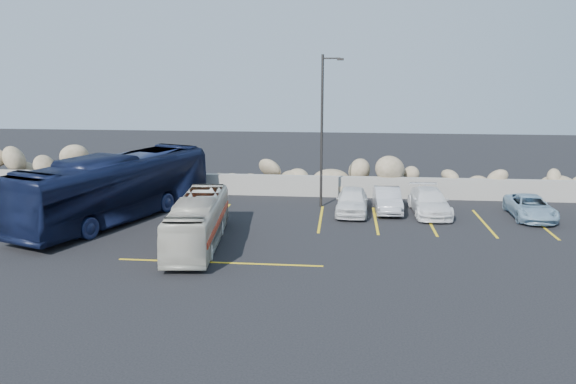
# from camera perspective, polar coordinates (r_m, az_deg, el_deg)

# --- Properties ---
(ground) EXTENTS (90.00, 90.00, 0.00)m
(ground) POSITION_cam_1_polar(r_m,az_deg,el_deg) (21.53, -4.48, -7.44)
(ground) COLOR black
(ground) RESTS_ON ground
(seawall) EXTENTS (60.00, 0.40, 1.20)m
(seawall) POSITION_cam_1_polar(r_m,az_deg,el_deg) (32.82, -0.81, 0.68)
(seawall) COLOR gray
(seawall) RESTS_ON ground
(riprap_pile) EXTENTS (54.00, 2.80, 2.60)m
(riprap_pile) POSITION_cam_1_polar(r_m,az_deg,el_deg) (33.85, -0.58, 2.26)
(riprap_pile) COLOR #8F7F5D
(riprap_pile) RESTS_ON ground
(parking_lines) EXTENTS (18.16, 9.36, 0.01)m
(parking_lines) POSITION_cam_1_polar(r_m,az_deg,el_deg) (26.53, 7.62, -3.63)
(parking_lines) COLOR gold
(parking_lines) RESTS_ON ground
(lamppost) EXTENTS (1.14, 0.18, 8.00)m
(lamppost) POSITION_cam_1_polar(r_m,az_deg,el_deg) (29.58, 3.56, 6.60)
(lamppost) COLOR #2B2826
(lamppost) RESTS_ON ground
(vintage_bus) EXTENTS (2.40, 7.50, 2.05)m
(vintage_bus) POSITION_cam_1_polar(r_m,az_deg,el_deg) (23.85, -9.13, -2.99)
(vintage_bus) COLOR beige
(vintage_bus) RESTS_ON ground
(tour_coach) EXTENTS (6.62, 11.83, 3.24)m
(tour_coach) POSITION_cam_1_polar(r_m,az_deg,el_deg) (28.64, -17.07, 0.45)
(tour_coach) COLOR #0F1633
(tour_coach) RESTS_ON ground
(car_a) EXTENTS (1.76, 4.01, 1.34)m
(car_a) POSITION_cam_1_polar(r_m,az_deg,el_deg) (28.93, 6.52, -0.87)
(car_a) COLOR white
(car_a) RESTS_ON ground
(car_b) EXTENTS (1.39, 3.75, 1.22)m
(car_b) POSITION_cam_1_polar(r_m,az_deg,el_deg) (29.66, 10.06, -0.77)
(car_b) COLOR #BCBCC1
(car_b) RESTS_ON ground
(car_c) EXTENTS (1.93, 4.42, 1.26)m
(car_c) POSITION_cam_1_polar(r_m,az_deg,el_deg) (29.56, 14.17, -0.97)
(car_c) COLOR white
(car_c) RESTS_ON ground
(car_d) EXTENTS (1.96, 4.07, 1.12)m
(car_d) POSITION_cam_1_polar(r_m,az_deg,el_deg) (30.37, 23.41, -1.42)
(car_d) COLOR #87A8BF
(car_d) RESTS_ON ground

